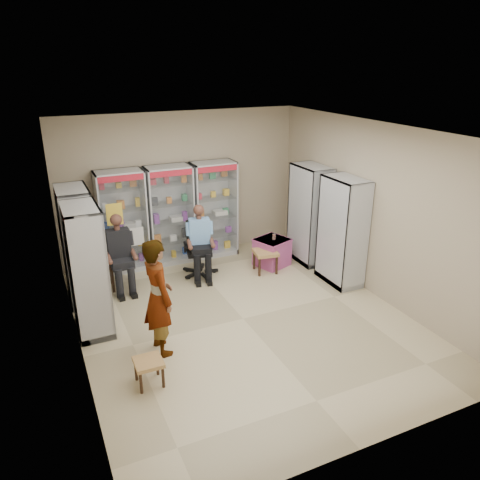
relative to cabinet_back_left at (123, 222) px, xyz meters
name	(u,v)px	position (x,y,z in m)	size (l,w,h in m)	color
floor	(243,319)	(1.30, -2.73, -1.00)	(6.00, 6.00, 0.00)	tan
room_shell	(243,202)	(1.30, -2.73, 0.97)	(5.02, 6.02, 3.01)	tan
cabinet_back_left	(123,222)	(0.00, 0.00, 0.00)	(0.90, 0.50, 2.00)	#AAACB1
cabinet_back_mid	(170,215)	(0.95, 0.00, 0.00)	(0.90, 0.50, 2.00)	#9FA1A6
cabinet_back_right	(214,209)	(1.90, 0.00, 0.00)	(0.90, 0.50, 2.00)	#B1B3B9
cabinet_right_far	(310,214)	(3.53, -1.13, 0.00)	(0.50, 0.90, 2.00)	#ACAEB3
cabinet_right_near	(342,232)	(3.53, -2.23, 0.00)	(0.50, 0.90, 2.00)	silver
cabinet_left_far	(79,245)	(-0.93, -0.93, 0.00)	(0.50, 0.90, 2.00)	#AFB1B7
cabinet_left_near	(88,271)	(-0.93, -2.03, 0.00)	(0.50, 0.90, 2.00)	silver
wooden_chair	(120,263)	(-0.25, -0.73, -0.53)	(0.42, 0.42, 0.94)	black
seated_customer	(119,254)	(-0.25, -0.78, -0.33)	(0.44, 0.60, 1.34)	black
office_chair	(199,249)	(1.25, -0.84, -0.47)	(0.58, 0.58, 1.06)	black
seated_shopkeeper	(200,243)	(1.25, -0.89, -0.33)	(0.44, 0.61, 1.34)	#6F9EDB
pink_trunk	(272,252)	(2.73, -1.05, -0.72)	(0.58, 0.56, 0.56)	#A4417F
tea_glass	(274,237)	(2.76, -1.07, -0.38)	(0.07, 0.07, 0.11)	#612808
woven_stool_a	(265,261)	(2.46, -1.27, -0.78)	(0.44, 0.44, 0.44)	olive
woven_stool_b	(149,372)	(-0.49, -3.69, -0.82)	(0.36, 0.36, 0.36)	#A48345
standing_man	(158,297)	(-0.14, -3.02, -0.14)	(0.63, 0.41, 1.72)	#999A9C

